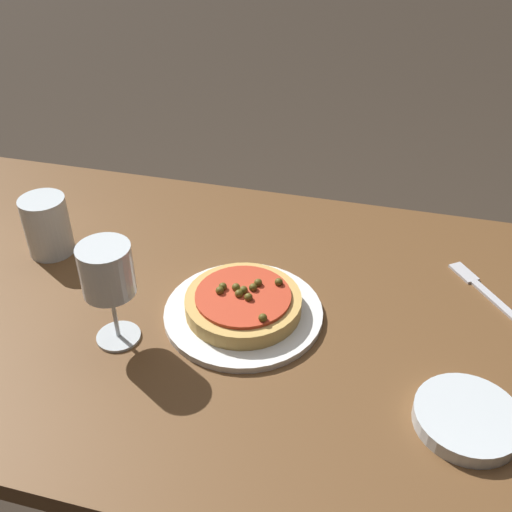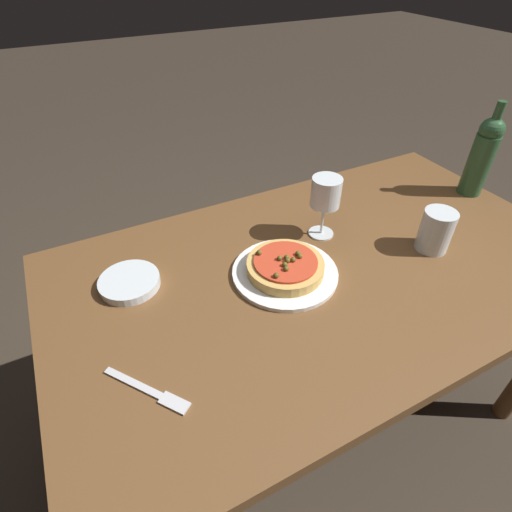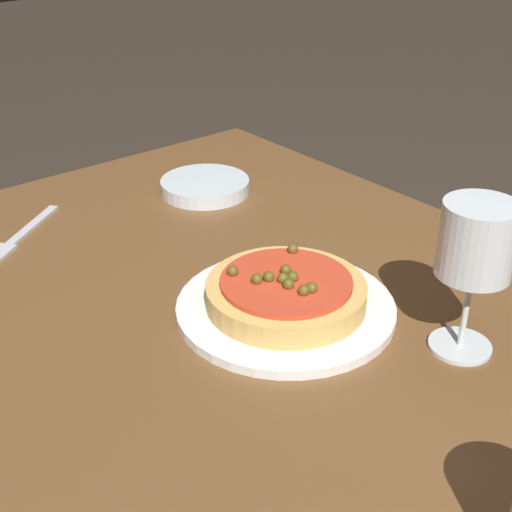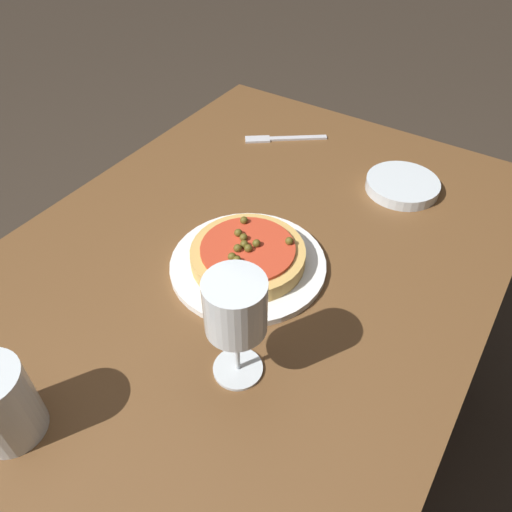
{
  "view_description": "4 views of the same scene",
  "coord_description": "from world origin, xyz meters",
  "views": [
    {
      "loc": [
        0.33,
        -0.75,
        1.39
      ],
      "look_at": [
        0.13,
        0.02,
        0.82
      ],
      "focal_mm": 42.0,
      "sensor_mm": 36.0,
      "label": 1
    },
    {
      "loc": [
        0.53,
        0.62,
        1.39
      ],
      "look_at": [
        0.17,
        -0.06,
        0.76
      ],
      "focal_mm": 28.0,
      "sensor_mm": 36.0,
      "label": 2
    },
    {
      "loc": [
        -0.43,
        0.48,
        1.19
      ],
      "look_at": [
        0.1,
        0.04,
        0.82
      ],
      "focal_mm": 50.0,
      "sensor_mm": 36.0,
      "label": 3
    },
    {
      "loc": [
        -0.39,
        -0.36,
        1.32
      ],
      "look_at": [
        0.11,
        -0.04,
        0.76
      ],
      "focal_mm": 35.0,
      "sensor_mm": 36.0,
      "label": 4
    }
  ],
  "objects": [
    {
      "name": "side_bowl",
      "position": [
        0.47,
        -0.16,
        0.73
      ],
      "size": [
        0.15,
        0.15,
        0.02
      ],
      "color": "silver",
      "rests_on": "dining_table"
    },
    {
      "name": "dining_table",
      "position": [
        0.0,
        0.0,
        0.63
      ],
      "size": [
        1.41,
        0.81,
        0.71
      ],
      "color": "brown",
      "rests_on": "ground_plane"
    },
    {
      "name": "pizza",
      "position": [
        0.11,
        -0.02,
        0.74
      ],
      "size": [
        0.19,
        0.19,
        0.05
      ],
      "color": "tan",
      "rests_on": "dinner_plate"
    },
    {
      "name": "fork",
      "position": [
        0.51,
        0.16,
        0.72
      ],
      "size": [
        0.13,
        0.17,
        0.0
      ],
      "rotation": [
        0.0,
        0.0,
        2.21
      ],
      "color": "silver",
      "rests_on": "dining_table"
    },
    {
      "name": "wine_glass",
      "position": [
        -0.07,
        -0.12,
        0.85
      ],
      "size": [
        0.08,
        0.08,
        0.18
      ],
      "color": "silver",
      "rests_on": "dining_table"
    },
    {
      "name": "dinner_plate",
      "position": [
        0.11,
        -0.02,
        0.72
      ],
      "size": [
        0.27,
        0.27,
        0.01
      ],
      "color": "white",
      "rests_on": "dining_table"
    }
  ]
}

